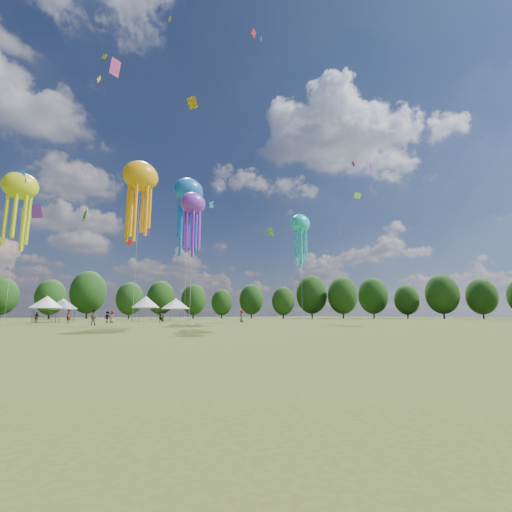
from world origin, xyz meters
TOP-DOWN VIEW (x-y plane):
  - ground at (0.00, 0.00)m, footprint 300.00×300.00m
  - spectator_near at (-6.86, 35.65)m, footprint 1.07×1.03m
  - spectators_far at (2.39, 46.45)m, footprint 27.57×15.35m
  - festival_tents at (-3.93, 54.67)m, footprint 36.80×9.17m
  - show_kites at (0.96, 41.14)m, footprint 37.79×26.20m
  - small_kites at (-0.67, 41.46)m, footprint 71.24×60.83m
  - treeline at (-3.87, 62.51)m, footprint 201.57×95.24m

SIDE VIEW (x-z plane):
  - ground at x=0.00m, z-range 0.00..0.00m
  - spectators_far at x=2.39m, z-range -0.08..1.78m
  - spectator_near at x=-6.86m, z-range 0.00..1.75m
  - festival_tents at x=-3.93m, z-range 0.99..5.44m
  - treeline at x=-3.87m, z-range -0.17..13.26m
  - show_kites at x=0.96m, z-range 4.77..29.43m
  - small_kites at x=-0.67m, z-range 6.50..51.34m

